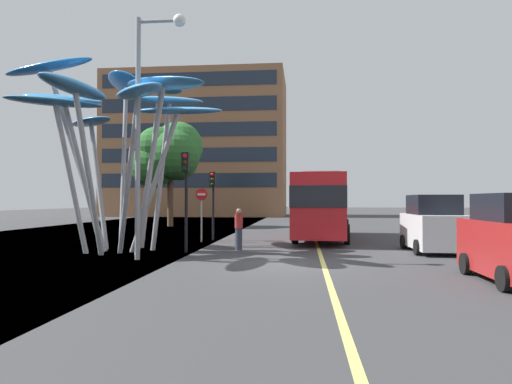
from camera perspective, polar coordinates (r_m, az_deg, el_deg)
ground at (r=15.24m, az=0.89°, el=-9.08°), size 120.00×240.00×0.10m
red_bus at (r=25.11m, az=8.28°, el=-1.33°), size 3.36×10.58×3.56m
leaf_sculpture at (r=20.21m, az=-16.79°, el=10.27°), size 9.84×10.06×8.19m
traffic_light_kerb_near at (r=18.63m, az=-8.66°, el=1.42°), size 0.28×0.42×3.99m
traffic_light_kerb_far at (r=24.19m, az=-5.35°, el=0.16°), size 0.28×0.42×3.56m
car_parked_mid at (r=20.01m, az=21.00°, el=-3.86°), size 2.03×3.94×2.30m
street_lamp at (r=17.02m, az=-13.14°, el=10.34°), size 1.80×0.44×8.64m
tree_pavement_near at (r=37.26m, az=-10.96°, el=4.25°), size 5.50×4.52×7.90m
tree_pavement_far at (r=38.21m, az=-10.01°, el=4.73°), size 4.87×4.44×8.40m
pedestrian at (r=19.34m, az=-2.14°, el=-4.61°), size 0.34×0.34×1.74m
no_entry_sign at (r=23.35m, az=-6.71°, el=-1.77°), size 0.60×0.12×2.68m
backdrop_building at (r=64.18m, az=-7.07°, el=5.56°), size 23.54×12.33×18.86m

